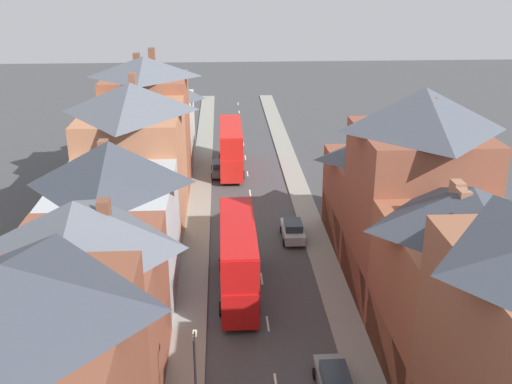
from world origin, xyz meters
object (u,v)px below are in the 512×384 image
Objects in this scene: double_decker_bus_lead at (238,257)px; double_decker_bus_mid_street at (231,147)px; car_near_silver at (293,230)px; car_near_blue at (334,382)px; car_parked_left_a at (220,168)px; street_lamp at (196,379)px.

double_decker_bus_lead is 27.02m from double_decker_bus_mid_street.
double_decker_bus_lead is 2.57× the size of car_near_silver.
car_near_blue is (4.91, -11.18, -2.01)m from double_decker_bus_lead.
car_near_blue is (4.91, -38.20, -2.01)m from double_decker_bus_mid_street.
car_parked_left_a is (-6.20, 36.87, 0.01)m from car_near_blue.
double_decker_bus_mid_street is at bearing 90.00° from double_decker_bus_lead.
double_decker_bus_mid_street is 2.51× the size of car_near_blue.
double_decker_bus_mid_street is 2.57× the size of car_near_silver.
double_decker_bus_mid_street is (0.00, 27.02, 0.00)m from double_decker_bus_lead.
double_decker_bus_mid_street is 38.57m from car_near_blue.
car_near_blue is at bearing -66.30° from double_decker_bus_lead.
double_decker_bus_lead reaches higher than car_near_blue.
car_parked_left_a is 0.81× the size of street_lamp.
double_decker_bus_mid_street reaches higher than car_parked_left_a.
street_lamp is at bearing -93.44° from double_decker_bus_mid_street.
double_decker_bus_lead is at bearing 113.70° from car_near_blue.
street_lamp is at bearing -100.17° from double_decker_bus_lead.
double_decker_bus_lead reaches higher than car_near_silver.
car_near_blue is at bearing -80.45° from car_parked_left_a.
double_decker_bus_mid_street is at bearing 45.93° from car_parked_left_a.
double_decker_bus_mid_street is 2.73m from car_parked_left_a.
car_near_silver is 0.94× the size of car_parked_left_a.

